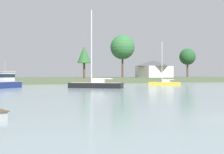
# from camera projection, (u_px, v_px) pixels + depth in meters

# --- Properties ---
(far_shore_bank) EXTENTS (237.42, 53.34, 1.43)m
(far_shore_bank) POSITION_uv_depth(u_px,v_px,m) (7.00, 80.00, 98.30)
(far_shore_bank) COLOR #4C563D
(far_shore_bank) RESTS_ON ground
(sailboat_black) EXTENTS (8.61, 7.87, 14.23)m
(sailboat_black) POSITION_uv_depth(u_px,v_px,m) (96.00, 86.00, 54.98)
(sailboat_black) COLOR black
(sailboat_black) RESTS_ON ground
(sailboat_yellow) EXTENTS (6.11, 6.55, 10.24)m
(sailboat_yellow) POSITION_uv_depth(u_px,v_px,m) (164.00, 84.00, 71.07)
(sailboat_yellow) COLOR gold
(sailboat_yellow) RESTS_ON ground
(cruiser_navy) EXTENTS (8.09, 8.01, 5.57)m
(cruiser_navy) POSITION_uv_depth(u_px,v_px,m) (5.00, 84.00, 55.12)
(cruiser_navy) COLOR navy
(cruiser_navy) RESTS_ON ground
(shore_tree_inland_b) EXTENTS (8.80, 8.80, 15.34)m
(shore_tree_inland_b) POSITION_uv_depth(u_px,v_px,m) (122.00, 47.00, 115.11)
(shore_tree_inland_b) COLOR brown
(shore_tree_inland_b) RESTS_ON far_shore_bank
(shore_tree_center) EXTENTS (3.83, 3.83, 8.84)m
(shore_tree_center) POSITION_uv_depth(u_px,v_px,m) (84.00, 55.00, 87.20)
(shore_tree_center) COLOR brown
(shore_tree_center) RESTS_ON far_shore_bank
(shore_tree_center_right) EXTENTS (6.29, 6.29, 11.09)m
(shore_tree_center_right) POSITION_uv_depth(u_px,v_px,m) (187.00, 57.00, 122.92)
(shore_tree_center_right) COLOR brown
(shore_tree_center_right) RESTS_ON far_shore_bank
(cottage_eastern) EXTENTS (10.92, 9.87, 6.02)m
(cottage_eastern) POSITION_uv_depth(u_px,v_px,m) (154.00, 69.00, 112.12)
(cottage_eastern) COLOR silver
(cottage_eastern) RESTS_ON far_shore_bank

